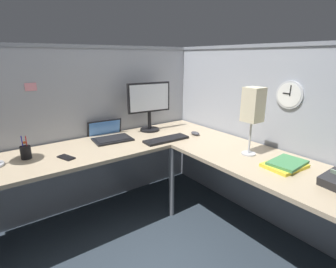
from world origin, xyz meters
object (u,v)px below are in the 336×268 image
(cell_phone, at_px, (66,157))
(wall_clock, at_px, (290,95))
(keyboard, at_px, (166,139))
(desk_lamp_paper, at_px, (253,107))
(pen_cup, at_px, (26,152))
(computer_mouse, at_px, (195,133))
(book_stack, at_px, (286,164))
(laptop, at_px, (109,135))
(monitor, at_px, (149,103))

(cell_phone, height_order, wall_clock, wall_clock)
(keyboard, height_order, wall_clock, wall_clock)
(keyboard, relative_size, desk_lamp_paper, 0.81)
(keyboard, distance_m, pen_cup, 1.15)
(computer_mouse, relative_size, book_stack, 0.35)
(laptop, height_order, keyboard, laptop)
(monitor, distance_m, wall_clock, 1.30)
(wall_clock, bearing_deg, laptop, 131.58)
(keyboard, relative_size, pen_cup, 2.39)
(laptop, height_order, book_stack, laptop)
(monitor, relative_size, cell_phone, 3.47)
(keyboard, bearing_deg, pen_cup, 167.66)
(laptop, relative_size, keyboard, 0.95)
(computer_mouse, bearing_deg, keyboard, 175.87)
(laptop, distance_m, desk_lamp_paper, 1.34)
(monitor, distance_m, desk_lamp_paper, 1.08)
(wall_clock, bearing_deg, pen_cup, 149.45)
(cell_phone, xyz_separation_m, book_stack, (1.20, -1.08, 0.02))
(monitor, height_order, keyboard, monitor)
(book_stack, bearing_deg, desk_lamp_paper, 90.65)
(computer_mouse, height_order, pen_cup, pen_cup)
(keyboard, xyz_separation_m, book_stack, (0.33, -0.98, 0.01))
(laptop, bearing_deg, pen_cup, -170.12)
(book_stack, xyz_separation_m, desk_lamp_paper, (-0.00, 0.31, 0.36))
(laptop, bearing_deg, cell_phone, -148.63)
(book_stack, distance_m, wall_clock, 0.58)
(cell_phone, relative_size, book_stack, 0.48)
(keyboard, xyz_separation_m, desk_lamp_paper, (0.33, -0.67, 0.37))
(keyboard, xyz_separation_m, cell_phone, (-0.87, 0.11, -0.01))
(monitor, relative_size, pen_cup, 2.78)
(keyboard, distance_m, computer_mouse, 0.34)
(monitor, bearing_deg, wall_clock, -62.83)
(laptop, height_order, cell_phone, laptop)
(cell_phone, bearing_deg, book_stack, -62.27)
(laptop, relative_size, cell_phone, 2.82)
(monitor, height_order, book_stack, monitor)
(monitor, xyz_separation_m, book_stack, (0.28, -1.36, -0.27))
(keyboard, bearing_deg, laptop, 135.76)
(monitor, bearing_deg, book_stack, -78.54)
(cell_phone, relative_size, desk_lamp_paper, 0.27)
(cell_phone, height_order, book_stack, book_stack)
(cell_phone, bearing_deg, laptop, 11.11)
(cell_phone, bearing_deg, monitor, -3.89)
(laptop, xyz_separation_m, pen_cup, (-0.73, -0.13, 0.03))
(laptop, xyz_separation_m, cell_phone, (-0.48, -0.29, -0.02))
(monitor, bearing_deg, laptop, 177.34)
(cell_phone, bearing_deg, computer_mouse, -26.37)
(pen_cup, bearing_deg, computer_mouse, -11.51)
(monitor, height_order, wall_clock, wall_clock)
(cell_phone, bearing_deg, desk_lamp_paper, -53.04)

